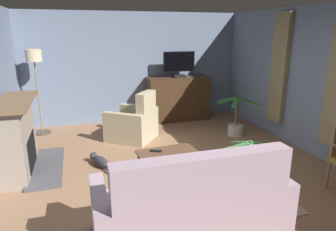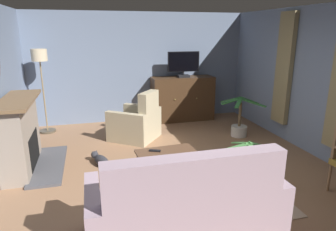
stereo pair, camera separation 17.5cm
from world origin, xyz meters
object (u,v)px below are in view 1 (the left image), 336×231
Objects in this scene: sofa_floral at (192,209)px; cat at (100,161)px; fireplace at (19,138)px; television at (179,64)px; potted_plant_small_fern_corner at (236,125)px; tv_cabinet at (178,99)px; floor_lamp at (35,70)px; coffee_table at (168,156)px; potted_plant_tall_palm_by_window at (247,170)px; armchair_facing_sofa at (134,124)px; tv_remote at (156,151)px.

cat is (-0.81, 2.13, -0.26)m from sofa_floral.
television is (3.35, 1.99, 0.87)m from fireplace.
potted_plant_small_fern_corner is (2.14, 2.86, -0.13)m from sofa_floral.
tv_cabinet is 4.57m from sofa_floral.
floor_lamp reaches higher than fireplace.
coffee_table is at bearing -25.27° from fireplace.
cat is at bearing 150.35° from potted_plant_tall_palm_by_window.
potted_plant_tall_palm_by_window is at bearing -17.41° from coffee_table.
armchair_facing_sofa is at bearing -140.70° from tv_cabinet.
potted_plant_small_fern_corner is at bearing 65.29° from potted_plant_tall_palm_by_window.
floor_lamp is (-1.84, 2.82, 0.93)m from tv_remote.
television is at bearing 72.79° from sofa_floral.
television is 2.05m from potted_plant_small_fern_corner.
tv_remote is at bearing -115.07° from television.
tv_cabinet is (3.35, 2.05, -0.03)m from fireplace.
tv_cabinet is 1.96× the size of television.
coffee_table is 0.99× the size of potted_plant_tall_palm_by_window.
fireplace is at bearing 130.95° from sofa_floral.
sofa_floral is 1.59m from potted_plant_tall_palm_by_window.
sofa_floral is at bearing -95.76° from coffee_table.
potted_plant_small_fern_corner is at bearing 37.72° from coffee_table.
potted_plant_tall_palm_by_window is 0.50× the size of floor_lamp.
tv_remote is at bearing -25.26° from fireplace.
sofa_floral is 3.26m from armchair_facing_sofa.
fireplace is 0.75× the size of sofa_floral.
cat is at bearing 138.77° from coffee_table.
fireplace reaches higher than sofa_floral.
floor_lamp is at bearing 153.22° from armchair_facing_sofa.
tv_cabinet is 1.67× the size of potted_plant_tall_palm_by_window.
coffee_table reaches higher than cat.
tv_cabinet reaches higher than potted_plant_small_fern_corner.
fireplace is 0.86× the size of floor_lamp.
cat is (-2.94, -0.73, -0.14)m from potted_plant_small_fern_corner.
fireplace is 1.72× the size of potted_plant_small_fern_corner.
television is at bearing 88.71° from potted_plant_tall_palm_by_window.
television is 0.85× the size of potted_plant_tall_palm_by_window.
cat is at bearing -134.48° from television.
tv_remote is 0.19× the size of potted_plant_small_fern_corner.
potted_plant_small_fern_corner reaches higher than cat.
sofa_floral is 4.72m from floor_lamp.
armchair_facing_sofa is (-0.14, 1.95, -0.08)m from coffee_table.
fireplace is at bearing -0.98° from tv_remote.
television is 3.58m from potted_plant_tall_palm_by_window.
cat is (-2.14, -2.18, -1.33)m from television.
potted_plant_small_fern_corner reaches higher than tv_remote.
floor_lamp reaches higher than potted_plant_small_fern_corner.
floor_lamp is (-1.07, 2.07, 1.31)m from cat.
tv_remote is at bearing -43.89° from cat.
television is at bearing 118.86° from potted_plant_small_fern_corner.
potted_plant_tall_palm_by_window is (1.13, -0.35, -0.23)m from coffee_table.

